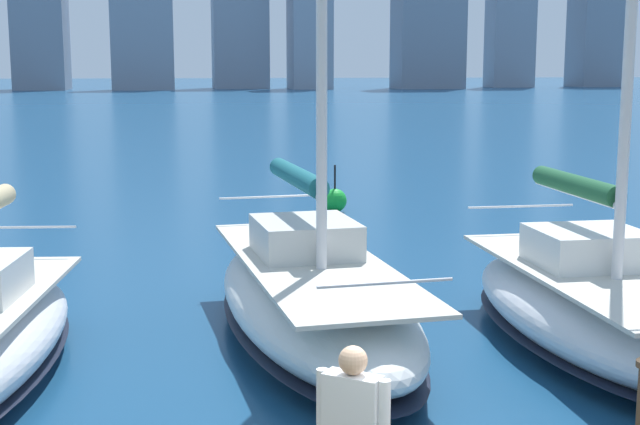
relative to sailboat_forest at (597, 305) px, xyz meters
name	(u,v)px	position (x,y,z in m)	size (l,w,h in m)	color
sailboat_forest	(597,305)	(0.00, 0.00, 0.00)	(2.70, 6.92, 9.27)	white
sailboat_teal	(312,294)	(4.18, -1.10, 0.07)	(3.16, 7.93, 12.91)	white
channel_buoy	(335,200)	(1.56, -13.24, -0.34)	(0.70, 0.70, 1.40)	green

